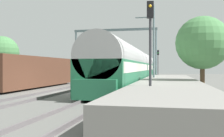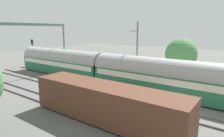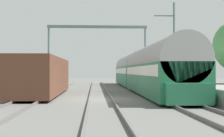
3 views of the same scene
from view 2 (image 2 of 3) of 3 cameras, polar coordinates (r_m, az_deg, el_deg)
ground at (r=17.75m, az=16.64°, el=-12.37°), size 120.00×120.00×0.00m
track_far_west at (r=14.09m, az=10.43°, el=-18.24°), size 1.52×60.00×0.16m
track_west at (r=17.72m, az=16.66°, el=-12.14°), size 1.52×60.00×0.16m
track_east at (r=21.60m, az=20.55°, el=-8.08°), size 1.52×60.00×0.16m
platform at (r=25.53m, az=18.62°, el=-4.13°), size 4.40×28.00×0.90m
passenger_train at (r=26.04m, az=-3.10°, el=0.20°), size 2.93×32.85×3.82m
freight_car at (r=15.23m, az=-2.03°, el=-9.93°), size 2.80×13.00×2.70m
person_crossing at (r=35.35m, az=-16.49°, el=1.15°), size 0.39×0.47×1.73m
railway_signal_far at (r=41.35m, az=-22.15°, el=5.30°), size 0.36×0.30×5.07m
catenary_gantry at (r=30.09m, az=-23.20°, el=7.92°), size 13.05×0.28×7.86m
catenary_pole_east_mid at (r=25.44m, az=7.25°, el=4.82°), size 1.90×0.20×8.00m
tree_east_background at (r=27.51m, az=19.45°, el=3.99°), size 4.12×4.12×5.86m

